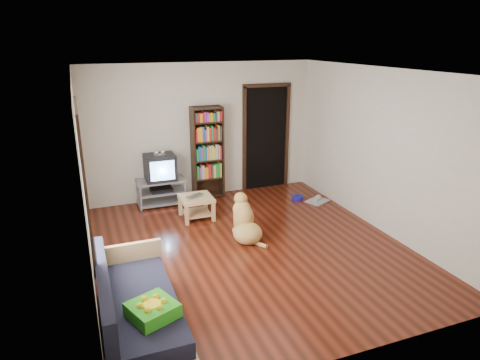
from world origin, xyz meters
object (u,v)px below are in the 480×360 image
object	(u,v)px
sofa	(136,311)
coffee_table	(196,203)
bookshelf	(207,148)
dog	(245,223)
laptop	(197,197)
crt_tv	(160,167)
green_cushion	(152,310)
tv_stand	(161,191)
dog_bowl	(298,198)
grey_rag	(317,201)

from	to	relation	value
sofa	coffee_table	world-z (taller)	sofa
bookshelf	dog	size ratio (longest dim) A/B	2.04
laptop	coffee_table	world-z (taller)	laptop
laptop	crt_tv	xyz separation A→B (m)	(-0.44, 0.92, 0.33)
bookshelf	green_cushion	bearing A→B (deg)	-113.76
green_cushion	crt_tv	distance (m)	4.11
sofa	coffee_table	bearing A→B (deg)	62.83
laptop	dog	distance (m)	1.14
coffee_table	dog	world-z (taller)	dog
bookshelf	tv_stand	bearing A→B (deg)	-174.37
dog_bowl	grey_rag	distance (m)	0.39
tv_stand	bookshelf	xyz separation A→B (m)	(0.95, 0.09, 0.73)
dog_bowl	bookshelf	world-z (taller)	bookshelf
bookshelf	grey_rag	bearing A→B (deg)	-28.84
grey_rag	dog	size ratio (longest dim) A/B	0.45
green_cushion	sofa	size ratio (longest dim) A/B	0.23
coffee_table	bookshelf	bearing A→B (deg)	62.26
coffee_table	dog	size ratio (longest dim) A/B	0.62
grey_rag	bookshelf	bearing A→B (deg)	151.16
tv_stand	crt_tv	world-z (taller)	crt_tv
coffee_table	crt_tv	bearing A→B (deg)	116.49
grey_rag	tv_stand	xyz separation A→B (m)	(-2.84, 0.95, 0.25)
tv_stand	coffee_table	bearing A→B (deg)	-62.94
crt_tv	sofa	xyz separation A→B (m)	(-0.97, -3.65, -0.48)
dog	laptop	bearing A→B (deg)	116.41
sofa	tv_stand	bearing A→B (deg)	74.98
tv_stand	dog	world-z (taller)	dog
laptop	bookshelf	bearing A→B (deg)	35.08
grey_rag	coffee_table	distance (m)	2.41
grey_rag	crt_tv	world-z (taller)	crt_tv
crt_tv	tv_stand	bearing A→B (deg)	-90.00
laptop	crt_tv	size ratio (longest dim) A/B	0.56
crt_tv	laptop	bearing A→B (deg)	-64.26
green_cushion	tv_stand	world-z (taller)	green_cushion
green_cushion	dog_bowl	size ratio (longest dim) A/B	1.90
green_cushion	grey_rag	distance (m)	4.81
laptop	crt_tv	bearing A→B (deg)	87.84
green_cushion	laptop	size ratio (longest dim) A/B	1.29
dog_bowl	tv_stand	bearing A→B (deg)	164.66
dog	grey_rag	bearing A→B (deg)	26.92
crt_tv	dog	distance (m)	2.20
green_cushion	grey_rag	xyz separation A→B (m)	(3.69, 3.05, -0.47)
crt_tv	bookshelf	size ratio (longest dim) A/B	0.32
crt_tv	coffee_table	bearing A→B (deg)	-63.51
green_cushion	bookshelf	xyz separation A→B (m)	(1.80, 4.09, 0.51)
crt_tv	dog	size ratio (longest dim) A/B	0.66
sofa	grey_rag	bearing A→B (deg)	35.14
grey_rag	crt_tv	size ratio (longest dim) A/B	0.69
bookshelf	dog	xyz separation A→B (m)	(-0.00, -2.00, -0.74)
tv_stand	dog	distance (m)	2.13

